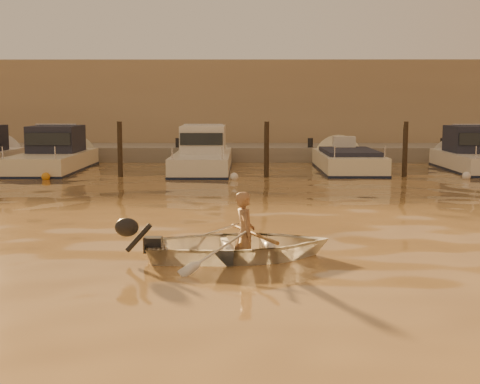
{
  "coord_description": "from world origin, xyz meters",
  "views": [
    {
      "loc": [
        -1.03,
        -10.28,
        2.68
      ],
      "look_at": [
        -1.11,
        4.05,
        0.75
      ],
      "focal_mm": 50.0,
      "sensor_mm": 36.0,
      "label": 1
    }
  ],
  "objects_px": {
    "moored_boat_1": "(53,155)",
    "waterfront_building": "(262,107)",
    "moored_boat_3": "(348,165)",
    "person": "(245,233)",
    "moored_boat_4": "(473,155)",
    "dinghy": "(239,246)",
    "moored_boat_2": "(203,155)"
  },
  "relations": [
    {
      "from": "moored_boat_1",
      "to": "moored_boat_3",
      "type": "distance_m",
      "value": 11.68
    },
    {
      "from": "dinghy",
      "to": "moored_boat_3",
      "type": "relative_size",
      "value": 0.51
    },
    {
      "from": "moored_boat_3",
      "to": "waterfront_building",
      "type": "distance_m",
      "value": 11.63
    },
    {
      "from": "dinghy",
      "to": "moored_boat_2",
      "type": "xyz_separation_m",
      "value": [
        -1.54,
        14.95,
        0.41
      ]
    },
    {
      "from": "dinghy",
      "to": "moored_boat_1",
      "type": "relative_size",
      "value": 0.47
    },
    {
      "from": "moored_boat_2",
      "to": "moored_boat_1",
      "type": "bearing_deg",
      "value": 180.0
    },
    {
      "from": "person",
      "to": "moored_boat_2",
      "type": "xyz_separation_m",
      "value": [
        -1.64,
        14.94,
        0.2
      ]
    },
    {
      "from": "dinghy",
      "to": "moored_boat_4",
      "type": "height_order",
      "value": "moored_boat_4"
    },
    {
      "from": "moored_boat_2",
      "to": "waterfront_building",
      "type": "xyz_separation_m",
      "value": [
        2.65,
        11.0,
        1.77
      ]
    },
    {
      "from": "moored_boat_4",
      "to": "moored_boat_2",
      "type": "bearing_deg",
      "value": 180.0
    },
    {
      "from": "person",
      "to": "waterfront_building",
      "type": "bearing_deg",
      "value": -11.07
    },
    {
      "from": "moored_boat_2",
      "to": "moored_boat_4",
      "type": "relative_size",
      "value": 1.19
    },
    {
      "from": "person",
      "to": "moored_boat_4",
      "type": "relative_size",
      "value": 0.24
    },
    {
      "from": "moored_boat_2",
      "to": "moored_boat_4",
      "type": "xyz_separation_m",
      "value": [
        10.67,
        0.0,
        0.0
      ]
    },
    {
      "from": "person",
      "to": "waterfront_building",
      "type": "height_order",
      "value": "waterfront_building"
    },
    {
      "from": "person",
      "to": "moored_boat_3",
      "type": "height_order",
      "value": "person"
    },
    {
      "from": "moored_boat_1",
      "to": "moored_boat_4",
      "type": "xyz_separation_m",
      "value": [
        16.6,
        0.0,
        0.0
      ]
    },
    {
      "from": "person",
      "to": "moored_boat_1",
      "type": "xyz_separation_m",
      "value": [
        -7.57,
        14.94,
        0.2
      ]
    },
    {
      "from": "dinghy",
      "to": "waterfront_building",
      "type": "relative_size",
      "value": 0.07
    },
    {
      "from": "person",
      "to": "moored_boat_3",
      "type": "xyz_separation_m",
      "value": [
        4.1,
        14.94,
        -0.2
      ]
    },
    {
      "from": "waterfront_building",
      "to": "moored_boat_2",
      "type": "bearing_deg",
      "value": -103.54
    },
    {
      "from": "dinghy",
      "to": "moored_boat_3",
      "type": "distance_m",
      "value": 15.53
    },
    {
      "from": "moored_boat_3",
      "to": "waterfront_building",
      "type": "relative_size",
      "value": 0.14
    },
    {
      "from": "dinghy",
      "to": "person",
      "type": "relative_size",
      "value": 2.22
    },
    {
      "from": "waterfront_building",
      "to": "dinghy",
      "type": "bearing_deg",
      "value": -92.44
    },
    {
      "from": "moored_boat_1",
      "to": "moored_boat_2",
      "type": "relative_size",
      "value": 0.94
    },
    {
      "from": "person",
      "to": "waterfront_building",
      "type": "distance_m",
      "value": 26.03
    },
    {
      "from": "moored_boat_1",
      "to": "waterfront_building",
      "type": "relative_size",
      "value": 0.15
    },
    {
      "from": "moored_boat_1",
      "to": "moored_boat_3",
      "type": "xyz_separation_m",
      "value": [
        11.67,
        0.0,
        -0.4
      ]
    },
    {
      "from": "dinghy",
      "to": "person",
      "type": "height_order",
      "value": "person"
    },
    {
      "from": "person",
      "to": "dinghy",
      "type": "bearing_deg",
      "value": 90.0
    },
    {
      "from": "person",
      "to": "moored_boat_4",
      "type": "height_order",
      "value": "moored_boat_4"
    }
  ]
}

